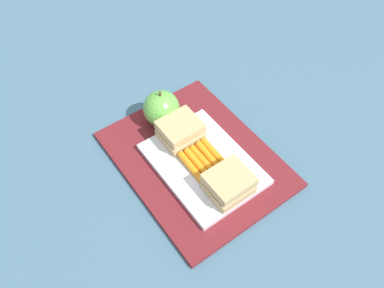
{
  "coord_description": "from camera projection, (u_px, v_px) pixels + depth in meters",
  "views": [
    {
      "loc": [
        -0.37,
        0.28,
        0.66
      ],
      "look_at": [
        0.01,
        0.0,
        0.04
      ],
      "focal_mm": 36.73,
      "sensor_mm": 36.0,
      "label": 1
    }
  ],
  "objects": [
    {
      "name": "ground_plane",
      "position": [
        196.0,
        160.0,
        0.81
      ],
      "size": [
        2.4,
        2.4,
        0.0
      ],
      "primitive_type": "plane",
      "color": "#42667A"
    },
    {
      "name": "carrot_sticks_bundle",
      "position": [
        203.0,
        160.0,
        0.78
      ],
      "size": [
        0.08,
        0.07,
        0.02
      ],
      "color": "orange",
      "rests_on": "food_tray"
    },
    {
      "name": "sandwich_half_left",
      "position": [
        229.0,
        183.0,
        0.72
      ],
      "size": [
        0.07,
        0.08,
        0.04
      ],
      "color": "tan",
      "rests_on": "food_tray"
    },
    {
      "name": "food_tray",
      "position": [
        203.0,
        164.0,
        0.79
      ],
      "size": [
        0.23,
        0.17,
        0.01
      ],
      "primitive_type": "cube",
      "color": "white",
      "rests_on": "lunchbag_mat"
    },
    {
      "name": "sandwich_half_right",
      "position": [
        180.0,
        131.0,
        0.8
      ],
      "size": [
        0.07,
        0.08,
        0.04
      ],
      "color": "tan",
      "rests_on": "food_tray"
    },
    {
      "name": "apple",
      "position": [
        163.0,
        108.0,
        0.83
      ],
      "size": [
        0.08,
        0.08,
        0.09
      ],
      "color": "#66B742",
      "rests_on": "lunchbag_mat"
    },
    {
      "name": "lunchbag_mat",
      "position": [
        196.0,
        159.0,
        0.81
      ],
      "size": [
        0.36,
        0.28,
        0.01
      ],
      "primitive_type": "cube",
      "color": "maroon",
      "rests_on": "ground_plane"
    }
  ]
}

